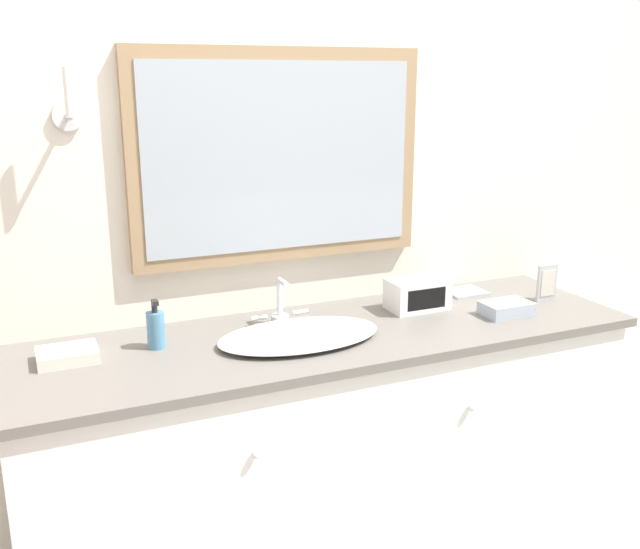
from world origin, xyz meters
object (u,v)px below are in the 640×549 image
(appliance_box, at_px, (418,294))
(picture_frame, at_px, (547,283))
(soap_bottle, at_px, (156,329))
(sink_basin, at_px, (299,334))

(appliance_box, bearing_deg, picture_frame, -12.03)
(soap_bottle, distance_m, picture_frame, 1.43)
(picture_frame, bearing_deg, soap_bottle, 175.95)
(soap_bottle, xyz_separation_m, picture_frame, (1.43, -0.10, 0.01))
(appliance_box, distance_m, picture_frame, 0.51)
(sink_basin, relative_size, picture_frame, 3.85)
(soap_bottle, relative_size, picture_frame, 1.14)
(soap_bottle, relative_size, appliance_box, 0.74)
(sink_basin, xyz_separation_m, appliance_box, (0.51, 0.12, 0.04))
(sink_basin, xyz_separation_m, soap_bottle, (-0.43, 0.11, 0.04))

